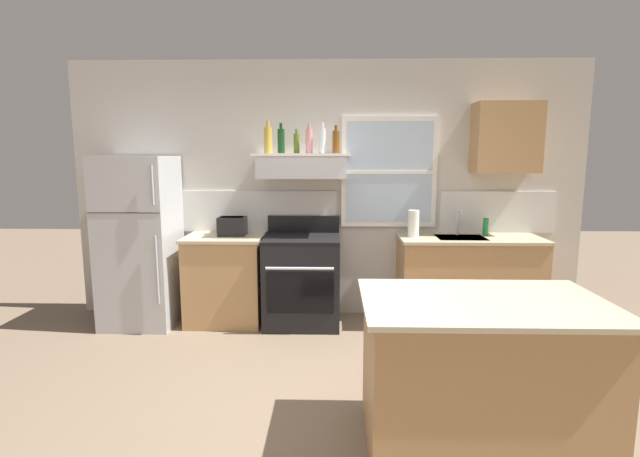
{
  "coord_description": "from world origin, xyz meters",
  "views": [
    {
      "loc": [
        0.06,
        -2.87,
        1.74
      ],
      "look_at": [
        -0.05,
        1.2,
        1.1
      ],
      "focal_mm": 26.75,
      "sensor_mm": 36.0,
      "label": 1
    }
  ],
  "objects_px": {
    "bottle_clear_tall": "(322,140)",
    "bottle_amber_wine": "(336,142)",
    "stove_range": "(302,280)",
    "paper_towel_roll": "(413,224)",
    "bottle_olive_oil_square": "(297,143)",
    "toaster": "(232,226)",
    "bottle_dark_green_wine": "(281,141)",
    "dish_soap_bottle": "(486,227)",
    "bottle_rose_pink": "(309,141)",
    "refrigerator": "(140,241)",
    "bottle_champagne_gold_foil": "(268,140)",
    "kitchen_island": "(480,374)"
  },
  "relations": [
    {
      "from": "bottle_rose_pink",
      "to": "bottle_champagne_gold_foil",
      "type": "bearing_deg",
      "value": -175.44
    },
    {
      "from": "bottle_amber_wine",
      "to": "bottle_champagne_gold_foil",
      "type": "bearing_deg",
      "value": 179.91
    },
    {
      "from": "stove_range",
      "to": "bottle_olive_oil_square",
      "type": "distance_m",
      "value": 1.39
    },
    {
      "from": "bottle_dark_green_wine",
      "to": "dish_soap_bottle",
      "type": "xyz_separation_m",
      "value": [
        2.09,
        -0.01,
        -0.87
      ]
    },
    {
      "from": "bottle_olive_oil_square",
      "to": "dish_soap_bottle",
      "type": "distance_m",
      "value": 2.12
    },
    {
      "from": "bottle_olive_oil_square",
      "to": "bottle_amber_wine",
      "type": "xyz_separation_m",
      "value": [
        0.4,
        -0.08,
        0.01
      ]
    },
    {
      "from": "bottle_champagne_gold_foil",
      "to": "toaster",
      "type": "bearing_deg",
      "value": 177.56
    },
    {
      "from": "refrigerator",
      "to": "kitchen_island",
      "type": "distance_m",
      "value": 3.52
    },
    {
      "from": "toaster",
      "to": "bottle_champagne_gold_foil",
      "type": "bearing_deg",
      "value": -2.44
    },
    {
      "from": "bottle_dark_green_wine",
      "to": "bottle_olive_oil_square",
      "type": "distance_m",
      "value": 0.16
    },
    {
      "from": "bottle_olive_oil_square",
      "to": "bottle_clear_tall",
      "type": "bearing_deg",
      "value": -16.21
    },
    {
      "from": "bottle_amber_wine",
      "to": "refrigerator",
      "type": "bearing_deg",
      "value": -177.46
    },
    {
      "from": "bottle_champagne_gold_foil",
      "to": "paper_towel_roll",
      "type": "xyz_separation_m",
      "value": [
        1.46,
        -0.03,
        -0.83
      ]
    },
    {
      "from": "toaster",
      "to": "bottle_olive_oil_square",
      "type": "height_order",
      "value": "bottle_olive_oil_square"
    },
    {
      "from": "bottle_rose_pink",
      "to": "kitchen_island",
      "type": "bearing_deg",
      "value": -62.98
    },
    {
      "from": "stove_range",
      "to": "kitchen_island",
      "type": "distance_m",
      "value": 2.39
    },
    {
      "from": "refrigerator",
      "to": "bottle_olive_oil_square",
      "type": "height_order",
      "value": "bottle_olive_oil_square"
    },
    {
      "from": "paper_towel_roll",
      "to": "kitchen_island",
      "type": "relative_size",
      "value": 0.19
    },
    {
      "from": "kitchen_island",
      "to": "bottle_olive_oil_square",
      "type": "bearing_deg",
      "value": 119.13
    },
    {
      "from": "stove_range",
      "to": "paper_towel_roll",
      "type": "bearing_deg",
      "value": 1.9
    },
    {
      "from": "paper_towel_roll",
      "to": "dish_soap_bottle",
      "type": "distance_m",
      "value": 0.76
    },
    {
      "from": "paper_towel_roll",
      "to": "kitchen_island",
      "type": "height_order",
      "value": "paper_towel_roll"
    },
    {
      "from": "refrigerator",
      "to": "kitchen_island",
      "type": "height_order",
      "value": "refrigerator"
    },
    {
      "from": "bottle_clear_tall",
      "to": "refrigerator",
      "type": "bearing_deg",
      "value": -177.08
    },
    {
      "from": "stove_range",
      "to": "bottle_rose_pink",
      "type": "relative_size",
      "value": 3.67
    },
    {
      "from": "bottle_champagne_gold_foil",
      "to": "dish_soap_bottle",
      "type": "bearing_deg",
      "value": 1.83
    },
    {
      "from": "bottle_clear_tall",
      "to": "paper_towel_roll",
      "type": "bearing_deg",
      "value": -2.13
    },
    {
      "from": "bottle_clear_tall",
      "to": "dish_soap_bottle",
      "type": "relative_size",
      "value": 1.68
    },
    {
      "from": "toaster",
      "to": "bottle_clear_tall",
      "type": "xyz_separation_m",
      "value": [
        0.93,
        -0.01,
        0.86
      ]
    },
    {
      "from": "bottle_rose_pink",
      "to": "dish_soap_bottle",
      "type": "height_order",
      "value": "bottle_rose_pink"
    },
    {
      "from": "toaster",
      "to": "bottle_dark_green_wine",
      "type": "distance_m",
      "value": 1.0
    },
    {
      "from": "toaster",
      "to": "dish_soap_bottle",
      "type": "height_order",
      "value": "toaster"
    },
    {
      "from": "refrigerator",
      "to": "dish_soap_bottle",
      "type": "height_order",
      "value": "refrigerator"
    },
    {
      "from": "bottle_champagne_gold_foil",
      "to": "dish_soap_bottle",
      "type": "distance_m",
      "value": 2.38
    },
    {
      "from": "toaster",
      "to": "stove_range",
      "type": "relative_size",
      "value": 0.27
    },
    {
      "from": "stove_range",
      "to": "paper_towel_roll",
      "type": "distance_m",
      "value": 1.27
    },
    {
      "from": "stove_range",
      "to": "kitchen_island",
      "type": "relative_size",
      "value": 0.78
    },
    {
      "from": "bottle_rose_pink",
      "to": "bottle_amber_wine",
      "type": "distance_m",
      "value": 0.27
    },
    {
      "from": "paper_towel_roll",
      "to": "bottle_rose_pink",
      "type": "bearing_deg",
      "value": 176.66
    },
    {
      "from": "bottle_dark_green_wine",
      "to": "toaster",
      "type": "bearing_deg",
      "value": -173.19
    },
    {
      "from": "paper_towel_roll",
      "to": "kitchen_island",
      "type": "bearing_deg",
      "value": -88.49
    },
    {
      "from": "bottle_rose_pink",
      "to": "refrigerator",
      "type": "bearing_deg",
      "value": -175.95
    },
    {
      "from": "bottle_champagne_gold_foil",
      "to": "kitchen_island",
      "type": "relative_size",
      "value": 0.23
    },
    {
      "from": "bottle_clear_tall",
      "to": "bottle_amber_wine",
      "type": "height_order",
      "value": "bottle_clear_tall"
    },
    {
      "from": "toaster",
      "to": "bottle_amber_wine",
      "type": "bearing_deg",
      "value": -0.95
    },
    {
      "from": "bottle_rose_pink",
      "to": "bottle_clear_tall",
      "type": "bearing_deg",
      "value": -11.56
    },
    {
      "from": "bottle_olive_oil_square",
      "to": "dish_soap_bottle",
      "type": "height_order",
      "value": "bottle_olive_oil_square"
    },
    {
      "from": "bottle_champagne_gold_foil",
      "to": "stove_range",
      "type": "bearing_deg",
      "value": -11.19
    },
    {
      "from": "stove_range",
      "to": "bottle_olive_oil_square",
      "type": "height_order",
      "value": "bottle_olive_oil_square"
    },
    {
      "from": "refrigerator",
      "to": "stove_range",
      "type": "bearing_deg",
      "value": 0.8
    }
  ]
}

